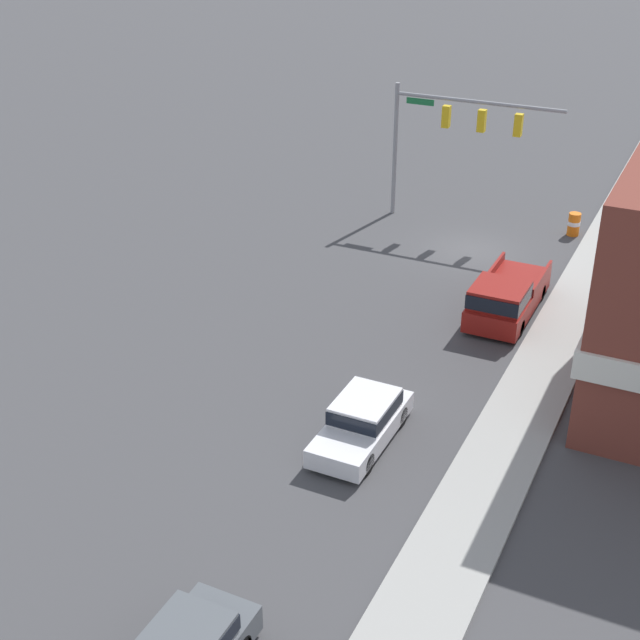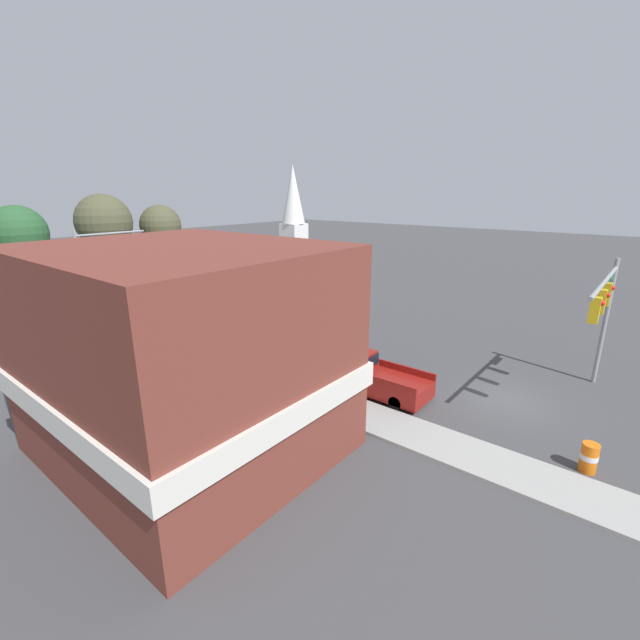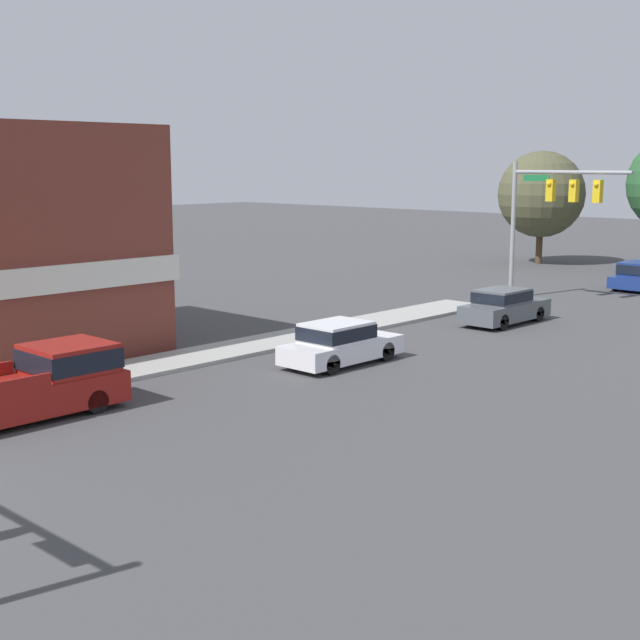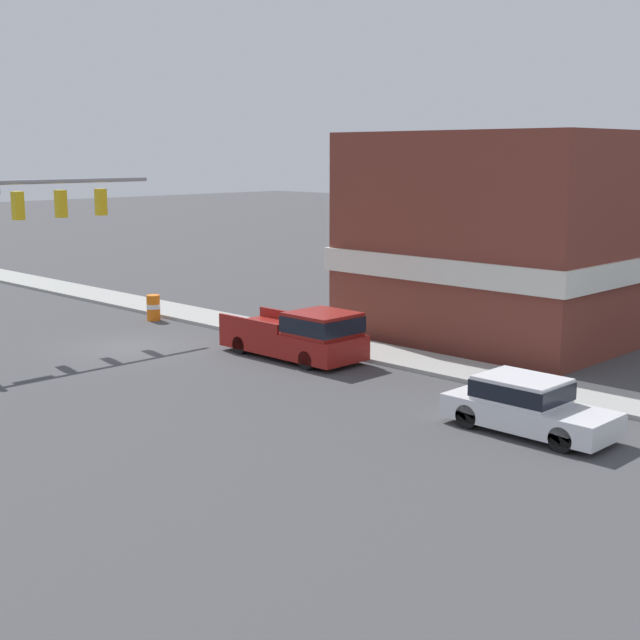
# 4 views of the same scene
# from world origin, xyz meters

# --- Properties ---
(ground_plane) EXTENTS (200.00, 200.00, 0.00)m
(ground_plane) POSITION_xyz_m (0.00, 0.00, 0.00)
(ground_plane) COLOR #424244
(sidewalk_curb) EXTENTS (2.40, 60.00, 0.14)m
(sidewalk_curb) POSITION_xyz_m (-5.70, 0.00, 0.07)
(sidewalk_curb) COLOR #9E9E99
(sidewalk_curb) RESTS_ON ground
(near_signal_assembly) EXTENTS (8.35, 0.49, 6.69)m
(near_signal_assembly) POSITION_xyz_m (2.29, -3.02, 4.95)
(near_signal_assembly) COLOR gray
(near_signal_assembly) RESTS_ON ground
(far_signal_assembly) EXTENTS (6.13, 0.49, 6.80)m
(far_signal_assembly) POSITION_xyz_m (-3.30, 33.41, 4.95)
(far_signal_assembly) COLOR gray
(far_signal_assembly) RESTS_ON ground
(car_lead) EXTENTS (1.82, 4.51, 1.46)m
(car_lead) POSITION_xyz_m (-1.49, 16.29, 0.76)
(car_lead) COLOR black
(car_lead) RESTS_ON ground
(car_distant) EXTENTS (1.95, 4.39, 1.50)m
(car_distant) POSITION_xyz_m (-1.89, 40.96, 0.78)
(car_distant) COLOR black
(car_distant) RESTS_ON ground
(car_second_ahead) EXTENTS (1.76, 4.60, 1.50)m
(car_second_ahead) POSITION_xyz_m (-1.66, 26.83, 0.78)
(car_second_ahead) COLOR black
(car_second_ahead) RESTS_ON ground
(pickup_truck_parked) EXTENTS (2.15, 5.61, 1.83)m
(pickup_truck_parked) POSITION_xyz_m (-3.23, 6.08, 0.90)
(pickup_truck_parked) COLOR black
(pickup_truck_parked) RESTS_ON ground
(construction_barrel) EXTENTS (0.60, 0.60, 1.13)m
(construction_barrel) POSITION_xyz_m (-3.90, -3.98, 0.57)
(construction_barrel) COLOR orange
(construction_barrel) RESTS_ON ground
(corner_brick_building) EXTENTS (9.38, 10.83, 8.04)m
(corner_brick_building) POSITION_xyz_m (-11.94, 8.66, 3.92)
(corner_brick_building) COLOR brown
(corner_brick_building) RESTS_ON ground
(church_steeple) EXTENTS (2.94, 2.94, 13.05)m
(church_steeple) POSITION_xyz_m (20.96, 32.97, 6.83)
(church_steeple) COLOR white
(church_steeple) RESTS_ON ground
(backdrop_tree_left_mid) EXTENTS (6.02, 6.02, 8.46)m
(backdrop_tree_left_mid) POSITION_xyz_m (-4.29, 50.68, 5.44)
(backdrop_tree_left_mid) COLOR #4C3823
(backdrop_tree_left_mid) RESTS_ON ground
(backdrop_tree_center) EXTENTS (6.82, 6.82, 9.58)m
(backdrop_tree_center) POSITION_xyz_m (5.17, 50.73, 6.16)
(backdrop_tree_center) COLOR #4C3823
(backdrop_tree_center) RESTS_ON ground
(backdrop_tree_right_mid) EXTENTS (5.60, 5.60, 8.06)m
(backdrop_tree_right_mid) POSITION_xyz_m (13.01, 50.88, 5.25)
(backdrop_tree_right_mid) COLOR #4C3823
(backdrop_tree_right_mid) RESTS_ON ground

